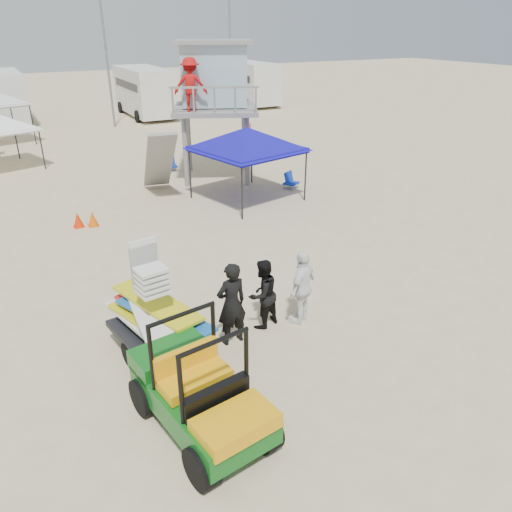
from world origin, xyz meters
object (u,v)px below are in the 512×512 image
lifeguard_tower (211,80)px  canopy_blue (247,131)px  surf_trailer (154,316)px  man_left (232,304)px  utility_cart (200,386)px

lifeguard_tower → canopy_blue: 3.67m
surf_trailer → man_left: (1.52, -0.30, 0.02)m
utility_cart → canopy_blue: (6.06, 10.18, 1.63)m
surf_trailer → man_left: size_ratio=1.42×
lifeguard_tower → canopy_blue: size_ratio=1.39×
surf_trailer → canopy_blue: (6.05, 7.85, 1.65)m
man_left → canopy_blue: 9.47m
man_left → lifeguard_tower: (4.63, 11.52, 3.07)m
utility_cart → canopy_blue: bearing=59.3°
man_left → canopy_blue: canopy_blue is taller
surf_trailer → lifeguard_tower: (6.15, 11.22, 3.08)m
surf_trailer → lifeguard_tower: bearing=61.3°
surf_trailer → lifeguard_tower: 13.16m
man_left → canopy_blue: (4.53, 8.15, 1.63)m
lifeguard_tower → surf_trailer: bearing=-118.7°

